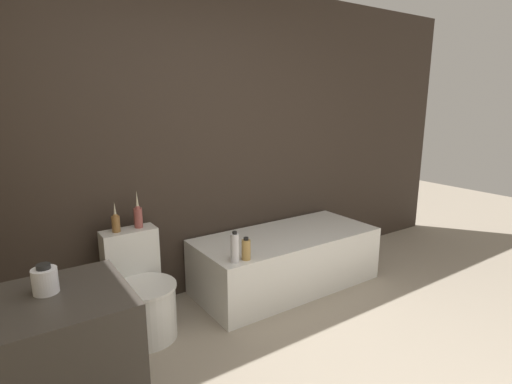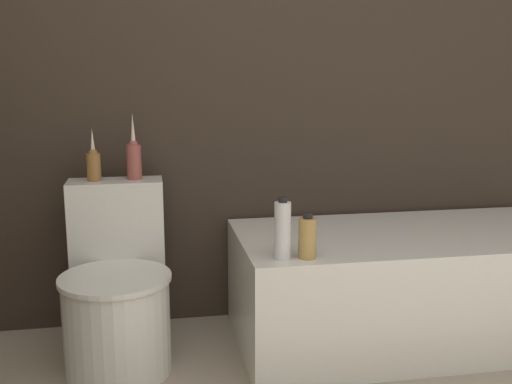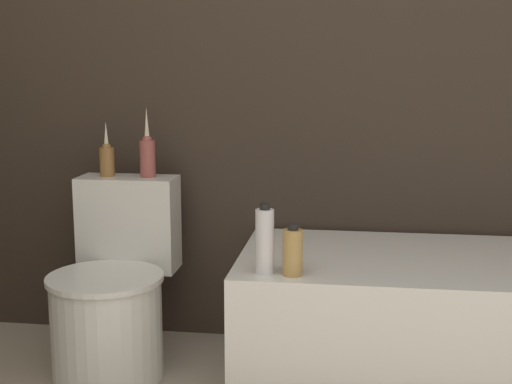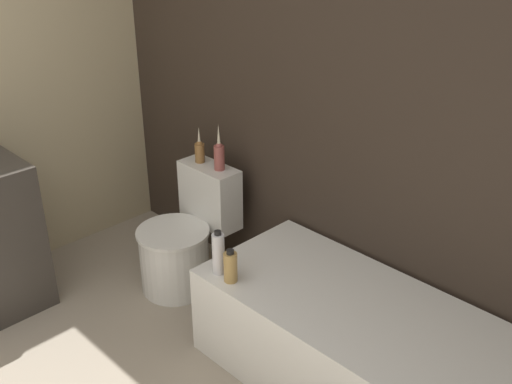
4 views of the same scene
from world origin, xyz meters
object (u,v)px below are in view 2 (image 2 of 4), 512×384
at_px(toilet, 117,294).
at_px(shampoo_bottle_short, 307,237).
at_px(vase_gold, 94,163).
at_px(shampoo_bottle_tall, 283,230).
at_px(bathtub, 422,283).
at_px(vase_silver, 134,158).

height_order(toilet, shampoo_bottle_short, toilet).
xyz_separation_m(toilet, vase_gold, (-0.08, 0.22, 0.51)).
xyz_separation_m(shampoo_bottle_tall, shampoo_bottle_short, (0.09, -0.01, -0.03)).
height_order(bathtub, shampoo_bottle_tall, shampoo_bottle_tall).
bearing_deg(toilet, vase_gold, 111.16).
distance_m(bathtub, vase_gold, 1.53).
bearing_deg(toilet, shampoo_bottle_tall, -23.28).
relative_size(toilet, vase_silver, 2.58).
bearing_deg(toilet, vase_silver, 69.64).
bearing_deg(bathtub, shampoo_bottle_tall, -158.57).
height_order(bathtub, vase_gold, vase_gold).
height_order(vase_gold, shampoo_bottle_short, vase_gold).
relative_size(vase_gold, shampoo_bottle_tall, 0.94).
relative_size(vase_silver, shampoo_bottle_short, 1.62).
bearing_deg(shampoo_bottle_short, vase_gold, 148.51).
xyz_separation_m(bathtub, vase_silver, (-1.25, 0.22, 0.57)).
height_order(vase_gold, vase_silver, vase_silver).
xyz_separation_m(toilet, vase_silver, (0.08, 0.23, 0.52)).
bearing_deg(bathtub, vase_silver, 170.14).
height_order(bathtub, vase_silver, vase_silver).
bearing_deg(shampoo_bottle_short, bathtub, 24.83).
height_order(bathtub, shampoo_bottle_short, shampoo_bottle_short).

